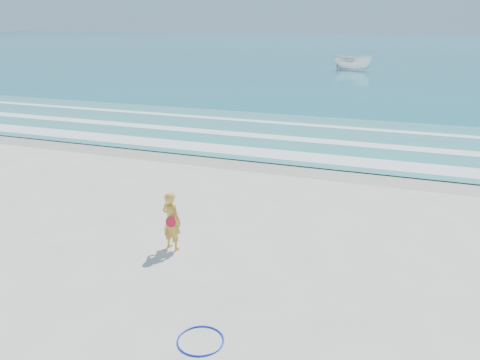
% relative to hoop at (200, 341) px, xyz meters
% --- Properties ---
extents(ground, '(400.00, 400.00, 0.00)m').
position_rel_hoop_xyz_m(ground, '(-1.62, 1.77, -0.02)').
color(ground, silver).
rests_on(ground, ground).
extents(wet_sand, '(400.00, 2.40, 0.00)m').
position_rel_hoop_xyz_m(wet_sand, '(-1.62, 10.77, -0.01)').
color(wet_sand, '#B2A893').
rests_on(wet_sand, ground).
extents(ocean, '(400.00, 190.00, 0.04)m').
position_rel_hoop_xyz_m(ocean, '(-1.62, 106.77, 0.00)').
color(ocean, '#19727F').
rests_on(ocean, ground).
extents(shallow, '(400.00, 10.00, 0.01)m').
position_rel_hoop_xyz_m(shallow, '(-1.62, 15.77, 0.03)').
color(shallow, '#59B7AD').
rests_on(shallow, ocean).
extents(foam_near, '(400.00, 1.40, 0.01)m').
position_rel_hoop_xyz_m(foam_near, '(-1.62, 12.07, 0.04)').
color(foam_near, white).
rests_on(foam_near, shallow).
extents(foam_mid, '(400.00, 0.90, 0.01)m').
position_rel_hoop_xyz_m(foam_mid, '(-1.62, 14.97, 0.04)').
color(foam_mid, white).
rests_on(foam_mid, shallow).
extents(foam_far, '(400.00, 0.60, 0.01)m').
position_rel_hoop_xyz_m(foam_far, '(-1.62, 18.27, 0.04)').
color(foam_far, white).
rests_on(foam_far, shallow).
extents(hoop, '(0.97, 0.97, 0.03)m').
position_rel_hoop_xyz_m(hoop, '(0.00, 0.00, 0.00)').
color(hoop, '#0B24C6').
rests_on(hoop, ground).
extents(boat, '(4.99, 2.96, 1.81)m').
position_rel_hoop_xyz_m(boat, '(-3.59, 49.13, 0.93)').
color(boat, white).
rests_on(boat, ocean).
extents(woman, '(0.61, 0.47, 1.48)m').
position_rel_hoop_xyz_m(woman, '(-2.14, 3.01, 0.73)').
color(woman, gold).
rests_on(woman, ground).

